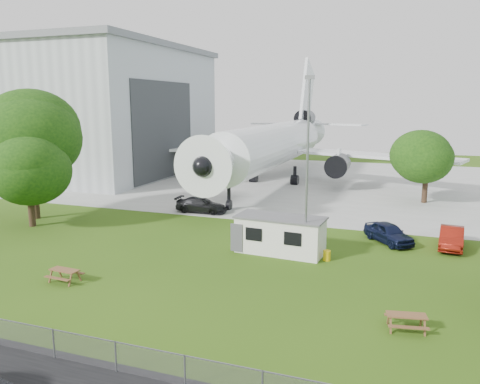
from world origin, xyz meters
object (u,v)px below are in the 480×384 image
(picnic_west, at_px, (65,282))
(site_cabin, at_px, (280,235))
(airliner, at_px, (276,143))
(picnic_east, at_px, (406,330))
(hangar, at_px, (53,109))

(picnic_west, bearing_deg, site_cabin, 45.90)
(airliner, relative_size, site_cabin, 6.98)
(airliner, bearing_deg, site_cabin, -73.99)
(airliner, bearing_deg, picnic_east, -66.18)
(airliner, relative_size, picnic_west, 26.52)
(picnic_west, bearing_deg, hangar, 134.87)
(hangar, bearing_deg, picnic_east, -35.79)
(site_cabin, distance_m, picnic_west, 14.37)
(site_cabin, distance_m, picnic_east, 12.52)
(hangar, bearing_deg, picnic_west, -48.85)
(picnic_west, distance_m, picnic_east, 19.07)
(picnic_east, bearing_deg, site_cabin, 122.13)
(hangar, distance_m, airliner, 36.21)
(hangar, distance_m, picnic_west, 51.93)
(airliner, distance_m, picnic_west, 38.75)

